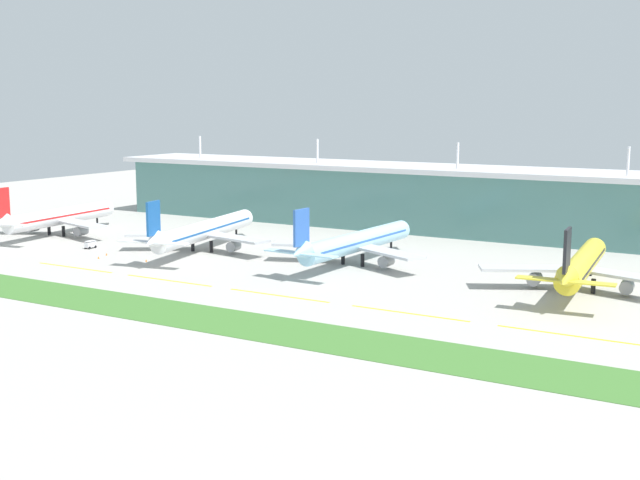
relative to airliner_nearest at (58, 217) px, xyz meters
The scene contains 16 objects.
ground_plane 122.79m from the airliner_nearest, 12.79° to the right, with size 600.00×600.00×0.00m, color #A8A59E.
terminal_building 141.54m from the airliner_nearest, 32.28° to the left, with size 288.00×34.00×32.24m.
airliner_nearest is the anchor object (origin of this frame).
airliner_near_middle 63.43m from the airliner_nearest, ahead, with size 47.95×68.39×18.90m.
airliner_center 114.50m from the airliner_nearest, ahead, with size 48.75×64.28×18.90m.
airliner_far_middle 177.79m from the airliner_nearest, ahead, with size 48.60×59.53×18.90m.
taxiway_stripe_west 62.64m from the airliner_nearest, 38.78° to the right, with size 28.00×0.70×0.04m, color yellow.
taxiway_stripe_mid_west 91.56m from the airliner_nearest, 25.30° to the right, with size 28.00×0.70×0.04m, color yellow.
taxiway_stripe_centre 123.10m from the airliner_nearest, 18.51° to the right, with size 28.00×0.70×0.04m, color yellow.
taxiway_stripe_mid_east 155.68m from the airliner_nearest, 14.53° to the right, with size 28.00×0.70×0.04m, color yellow.
taxiway_stripe_east 188.77m from the airliner_nearest, 11.94° to the right, with size 28.00×0.70×0.04m, color yellow.
grass_verge 136.14m from the airliner_nearest, 28.44° to the right, with size 300.00×18.00×0.10m, color #3D702D.
baggage_cart 33.01m from the airliner_nearest, 25.71° to the right, with size 1.98×3.61×2.48m.
safety_cone_left_wingtip 47.56m from the airliner_nearest, 25.70° to the right, with size 0.56×0.56×0.70m, color orange.
safety_cone_nose_front 63.96m from the airliner_nearest, 20.27° to the right, with size 0.56×0.56×0.70m, color orange.
safety_cone_right_wingtip 51.55m from the airliner_nearest, 30.03° to the right, with size 0.56×0.56×0.70m, color orange.
Camera 1 is at (102.35, -173.34, 45.14)m, focal length 46.40 mm.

